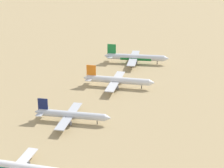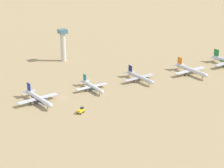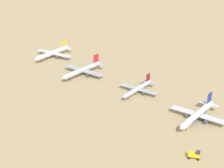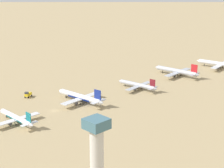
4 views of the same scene
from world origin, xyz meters
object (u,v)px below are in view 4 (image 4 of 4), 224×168
parked_jet_1 (177,71)px  parked_jet_2 (138,85)px  service_truck (28,94)px  parked_jet_4 (16,118)px  parked_jet_3 (81,97)px  control_tower (97,154)px  parked_jet_0 (219,64)px

parked_jet_1 → parked_jet_2: parked_jet_1 is taller
service_truck → parked_jet_1: bearing=-108.2°
parked_jet_2 → parked_jet_4: parked_jet_4 is taller
parked_jet_3 → control_tower: (-80.71, 59.81, 12.83)m
parked_jet_2 → service_truck: parked_jet_2 is taller
parked_jet_4 → service_truck: bearing=-40.2°
parked_jet_0 → service_truck: parked_jet_0 is taller
parked_jet_4 → service_truck: size_ratio=5.63×
control_tower → parked_jet_3: bearing=-36.5°
parked_jet_1 → parked_jet_2: 46.90m
parked_jet_3 → control_tower: size_ratio=1.29×
parked_jet_4 → service_truck: parked_jet_4 is taller
control_tower → parked_jet_2: bearing=-54.6°
parked_jet_3 → service_truck: bearing=28.9°
parked_jet_2 → parked_jet_1: bearing=-87.8°
parked_jet_3 → parked_jet_4: parked_jet_3 is taller
parked_jet_3 → service_truck: parked_jet_3 is taller
parked_jet_1 → parked_jet_0: bearing=-103.0°
parked_jet_1 → control_tower: bearing=116.7°
parked_jet_3 → service_truck: size_ratio=6.70×
parked_jet_0 → parked_jet_3: parked_jet_0 is taller
parked_jet_0 → parked_jet_1: (10.24, 44.28, 0.01)m
parked_jet_4 → service_truck: 42.98m
parked_jet_1 → service_truck: 114.69m
parked_jet_2 → parked_jet_3: bearing=81.9°
parked_jet_1 → parked_jet_3: parked_jet_1 is taller
parked_jet_1 → parked_jet_2: (-1.81, 46.86, -0.70)m
control_tower → service_truck: bearing=-20.8°
parked_jet_2 → parked_jet_3: 45.35m
parked_jet_1 → parked_jet_2: bearing=92.2°
parked_jet_0 → parked_jet_3: size_ratio=1.02×
parked_jet_2 → control_tower: bearing=125.4°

